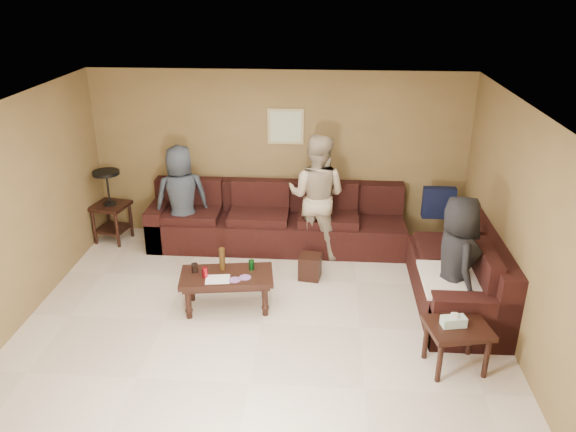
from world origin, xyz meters
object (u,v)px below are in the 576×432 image
object	(u,v)px
coffee_table	(226,279)
person_middle	(317,196)
sectional_sofa	(332,243)
person_right	(456,262)
end_table_left	(110,205)
waste_bin	(310,267)
person_left	(182,199)
side_table_right	(457,332)

from	to	relation	value
coffee_table	person_middle	size ratio (longest dim) A/B	0.66
sectional_sofa	coffee_table	xyz separation A→B (m)	(-1.26, -1.19, 0.06)
coffee_table	person_right	xyz separation A→B (m)	(2.61, -0.12, 0.39)
end_table_left	waste_bin	distance (m)	3.17
person_left	person_right	bearing A→B (deg)	134.38
sectional_sofa	waste_bin	xyz separation A→B (m)	(-0.29, -0.40, -0.16)
coffee_table	side_table_right	world-z (taller)	coffee_table
side_table_right	person_right	distance (m)	0.91
sectional_sofa	person_right	distance (m)	1.93
person_left	person_middle	bearing A→B (deg)	159.54
person_left	side_table_right	bearing A→B (deg)	123.37
person_middle	sectional_sofa	bearing A→B (deg)	139.64
end_table_left	person_left	distance (m)	1.17
coffee_table	side_table_right	xyz separation A→B (m)	(2.50, -0.96, 0.04)
end_table_left	person_left	size ratio (longest dim) A/B	0.71
person_left	person_right	world-z (taller)	person_left
person_left	person_right	size ratio (longest dim) A/B	1.00
person_middle	side_table_right	bearing A→B (deg)	136.21
sectional_sofa	side_table_right	bearing A→B (deg)	-60.03
side_table_right	waste_bin	bearing A→B (deg)	131.18
waste_bin	person_right	xyz separation A→B (m)	(1.64, -0.91, 0.61)
side_table_right	person_right	xyz separation A→B (m)	(0.11, 0.84, 0.35)
person_middle	person_right	world-z (taller)	person_middle
sectional_sofa	person_left	size ratio (longest dim) A/B	2.99
coffee_table	end_table_left	bearing A→B (deg)	139.52
sectional_sofa	end_table_left	world-z (taller)	end_table_left
sectional_sofa	person_left	distance (m)	2.23
end_table_left	person_middle	distance (m)	3.08
sectional_sofa	waste_bin	size ratio (longest dim) A/B	14.16
side_table_right	sectional_sofa	bearing A→B (deg)	119.97
person_left	waste_bin	bearing A→B (deg)	137.67
side_table_right	person_left	distance (m)	4.23
person_right	waste_bin	bearing A→B (deg)	53.37
coffee_table	person_middle	world-z (taller)	person_middle
sectional_sofa	person_middle	size ratio (longest dim) A/B	2.64
end_table_left	sectional_sofa	bearing A→B (deg)	-9.35
coffee_table	waste_bin	distance (m)	1.27
end_table_left	person_middle	bearing A→B (deg)	-3.61
person_middle	person_right	size ratio (longest dim) A/B	1.13
sectional_sofa	person_right	xyz separation A→B (m)	(1.35, -1.31, 0.45)
side_table_right	person_right	world-z (taller)	person_right
coffee_table	person_right	world-z (taller)	person_right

